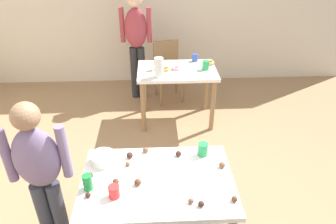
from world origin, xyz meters
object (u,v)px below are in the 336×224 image
(dining_table_near, at_px, (158,190))
(chair_far_table, at_px, (168,67))
(soda_can, at_px, (88,182))
(mixing_bowl, at_px, (103,158))
(person_adult_far, at_px, (136,37))
(pitcher_far, at_px, (159,67))
(dining_table_far, at_px, (177,78))
(person_girl_near, at_px, (41,172))

(dining_table_near, height_order, chair_far_table, chair_far_table)
(chair_far_table, distance_m, soda_can, 2.86)
(mixing_bowl, bearing_deg, person_adult_far, 86.03)
(mixing_bowl, height_order, soda_can, soda_can)
(dining_table_near, xyz_separation_m, mixing_bowl, (-0.42, 0.21, 0.15))
(mixing_bowl, relative_size, soda_can, 1.58)
(chair_far_table, xyz_separation_m, pitcher_far, (-0.15, -0.90, 0.37))
(person_adult_far, xyz_separation_m, soda_can, (-0.24, -2.77, -0.15))
(dining_table_far, xyz_separation_m, soda_can, (-0.77, -2.07, 0.19))
(dining_table_near, distance_m, chair_far_table, 2.70)
(person_girl_near, bearing_deg, chair_far_table, 68.58)
(dining_table_near, height_order, person_girl_near, person_girl_near)
(dining_table_near, relative_size, person_adult_far, 0.70)
(dining_table_far, relative_size, person_girl_near, 0.72)
(mixing_bowl, distance_m, pitcher_far, 1.64)
(dining_table_far, height_order, person_adult_far, person_adult_far)
(person_adult_far, height_order, pitcher_far, person_adult_far)
(chair_far_table, height_order, person_adult_far, person_adult_far)
(dining_table_far, height_order, person_girl_near, person_girl_near)
(dining_table_far, bearing_deg, person_girl_near, -119.84)
(dining_table_far, distance_m, mixing_bowl, 1.93)
(person_girl_near, bearing_deg, dining_table_near, -2.78)
(dining_table_near, height_order, mixing_bowl, mixing_bowl)
(chair_far_table, bearing_deg, dining_table_near, -94.36)
(pitcher_far, bearing_deg, dining_table_far, 42.01)
(chair_far_table, height_order, mixing_bowl, chair_far_table)
(mixing_bowl, bearing_deg, soda_can, -103.54)
(soda_can, distance_m, pitcher_far, 1.93)
(dining_table_near, distance_m, pitcher_far, 1.80)
(person_adult_far, bearing_deg, dining_table_far, -52.67)
(chair_far_table, height_order, soda_can, soda_can)
(person_adult_far, bearing_deg, chair_far_table, -1.68)
(person_adult_far, height_order, soda_can, person_adult_far)
(chair_far_table, xyz_separation_m, mixing_bowl, (-0.62, -2.47, 0.29))
(person_girl_near, bearing_deg, pitcher_far, 63.04)
(dining_table_near, xyz_separation_m, person_girl_near, (-0.83, 0.04, 0.18))
(chair_far_table, relative_size, person_girl_near, 0.63)
(person_adult_far, distance_m, pitcher_far, 0.96)
(soda_can, bearing_deg, person_girl_near, 162.75)
(dining_table_near, relative_size, soda_can, 9.07)
(dining_table_near, relative_size, dining_table_far, 1.10)
(dining_table_far, height_order, mixing_bowl, mixing_bowl)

